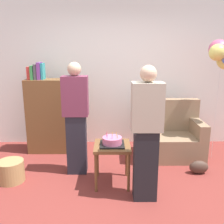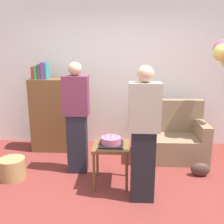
{
  "view_description": "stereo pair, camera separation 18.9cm",
  "coord_description": "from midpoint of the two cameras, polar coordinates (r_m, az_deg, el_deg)",
  "views": [
    {
      "loc": [
        -0.12,
        -2.75,
        1.79
      ],
      "look_at": [
        -0.09,
        0.64,
        0.95
      ],
      "focal_mm": 40.42,
      "sensor_mm": 36.0,
      "label": 1
    },
    {
      "loc": [
        0.07,
        -2.75,
        1.79
      ],
      "look_at": [
        -0.09,
        0.64,
        0.95
      ],
      "focal_mm": 40.42,
      "sensor_mm": 36.0,
      "label": 2
    }
  ],
  "objects": [
    {
      "name": "bookshelf",
      "position": [
        4.61,
        -14.9,
        -0.56
      ],
      "size": [
        0.8,
        0.36,
        1.59
      ],
      "color": "brown",
      "rests_on": "ground_plane"
    },
    {
      "name": "balloon_bunch",
      "position": [
        4.27,
        22.82,
        11.84
      ],
      "size": [
        0.49,
        0.43,
        1.95
      ],
      "color": "silver",
      "rests_on": "ground_plane"
    },
    {
      "name": "person_blowing_candles",
      "position": [
        3.66,
        -9.62,
        -1.47
      ],
      "size": [
        0.36,
        0.22,
        1.63
      ],
      "rotation": [
        0.0,
        0.0,
        -0.37
      ],
      "color": "#23232D",
      "rests_on": "ground_plane"
    },
    {
      "name": "handbag",
      "position": [
        4.0,
        17.74,
        -11.81
      ],
      "size": [
        0.28,
        0.14,
        0.2
      ],
      "primitive_type": "ellipsoid",
      "color": "#473328",
      "rests_on": "ground_plane"
    },
    {
      "name": "side_table",
      "position": [
        3.41,
        -1.57,
        -8.74
      ],
      "size": [
        0.48,
        0.48,
        0.56
      ],
      "color": "brown",
      "rests_on": "ground_plane"
    },
    {
      "name": "birthday_cake",
      "position": [
        3.36,
        -1.59,
        -6.63
      ],
      "size": [
        0.32,
        0.32,
        0.17
      ],
      "color": "black",
      "rests_on": "side_table"
    },
    {
      "name": "couch",
      "position": [
        4.42,
        11.41,
        -5.55
      ],
      "size": [
        1.1,
        0.7,
        0.96
      ],
      "color": "#8C7054",
      "rests_on": "ground_plane"
    },
    {
      "name": "person_holding_cake",
      "position": [
        2.97,
        5.96,
        -5.02
      ],
      "size": [
        0.36,
        0.22,
        1.63
      ],
      "rotation": [
        0.0,
        0.0,
        3.06
      ],
      "color": "black",
      "rests_on": "ground_plane"
    },
    {
      "name": "ground_plane",
      "position": [
        3.28,
        -0.04,
        -19.17
      ],
      "size": [
        8.0,
        8.0,
        0.0
      ],
      "primitive_type": "plane",
      "color": "maroon"
    },
    {
      "name": "wicker_basket",
      "position": [
        3.9,
        -23.22,
        -12.22
      ],
      "size": [
        0.36,
        0.36,
        0.3
      ],
      "primitive_type": "cylinder",
      "color": "#A88451",
      "rests_on": "ground_plane"
    },
    {
      "name": "wall_back",
      "position": [
        4.82,
        -0.24,
        8.66
      ],
      "size": [
        6.0,
        0.1,
        2.7
      ],
      "primitive_type": "cube",
      "color": "silver",
      "rests_on": "ground_plane"
    }
  ]
}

